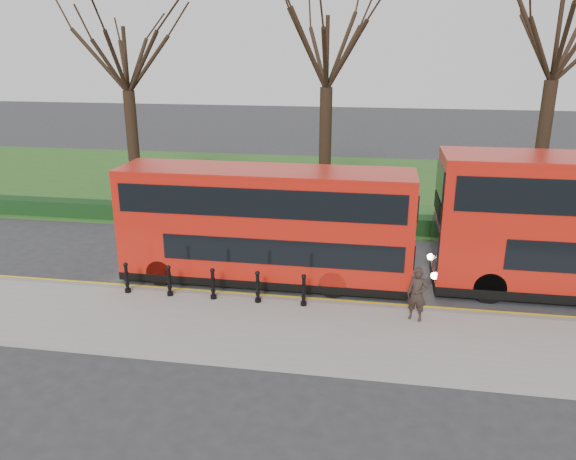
# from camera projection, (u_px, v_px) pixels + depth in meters

# --- Properties ---
(ground) EXTENTS (120.00, 120.00, 0.00)m
(ground) POSITION_uv_depth(u_px,v_px,m) (235.00, 287.00, 19.39)
(ground) COLOR #28282B
(ground) RESTS_ON ground
(pavement) EXTENTS (60.00, 4.00, 0.15)m
(pavement) POSITION_uv_depth(u_px,v_px,m) (209.00, 325.00, 16.56)
(pavement) COLOR gray
(pavement) RESTS_ON ground
(kerb) EXTENTS (60.00, 0.25, 0.16)m
(kerb) POSITION_uv_depth(u_px,v_px,m) (228.00, 297.00, 18.43)
(kerb) COLOR slate
(kerb) RESTS_ON ground
(grass_verge) EXTENTS (60.00, 18.00, 0.06)m
(grass_verge) POSITION_uv_depth(u_px,v_px,m) (299.00, 185.00, 33.43)
(grass_verge) COLOR #264F1A
(grass_verge) RESTS_ON ground
(hedge) EXTENTS (60.00, 0.90, 0.80)m
(hedge) POSITION_uv_depth(u_px,v_px,m) (273.00, 219.00, 25.63)
(hedge) COLOR black
(hedge) RESTS_ON ground
(yellow_line_outer) EXTENTS (60.00, 0.10, 0.01)m
(yellow_line_outer) POSITION_uv_depth(u_px,v_px,m) (230.00, 295.00, 18.73)
(yellow_line_outer) COLOR yellow
(yellow_line_outer) RESTS_ON ground
(yellow_line_inner) EXTENTS (60.00, 0.10, 0.01)m
(yellow_line_inner) POSITION_uv_depth(u_px,v_px,m) (232.00, 292.00, 18.92)
(yellow_line_inner) COLOR yellow
(yellow_line_inner) RESTS_ON ground
(tree_left) EXTENTS (6.72, 6.72, 10.50)m
(tree_left) POSITION_uv_depth(u_px,v_px,m) (125.00, 52.00, 27.63)
(tree_left) COLOR black
(tree_left) RESTS_ON ground
(tree_mid) EXTENTS (7.04, 7.04, 11.00)m
(tree_mid) POSITION_uv_depth(u_px,v_px,m) (327.00, 44.00, 25.93)
(tree_mid) COLOR black
(tree_mid) RESTS_ON ground
(tree_right) EXTENTS (7.53, 7.53, 11.76)m
(tree_right) POSITION_uv_depth(u_px,v_px,m) (559.00, 30.00, 24.17)
(tree_right) COLOR black
(tree_right) RESTS_ON ground
(bollard_row) EXTENTS (6.04, 0.15, 1.00)m
(bollard_row) POSITION_uv_depth(u_px,v_px,m) (213.00, 284.00, 17.98)
(bollard_row) COLOR black
(bollard_row) RESTS_ON pavement
(bus_lead) EXTENTS (10.06, 2.31, 4.00)m
(bus_lead) POSITION_uv_depth(u_px,v_px,m) (265.00, 226.00, 19.33)
(bus_lead) COLOR #B7190E
(bus_lead) RESTS_ON ground
(pedestrian) EXTENTS (0.70, 0.57, 1.64)m
(pedestrian) POSITION_uv_depth(u_px,v_px,m) (417.00, 294.00, 16.50)
(pedestrian) COLOR #2C211B
(pedestrian) RESTS_ON pavement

